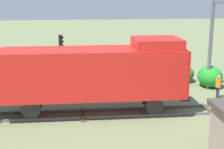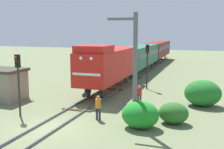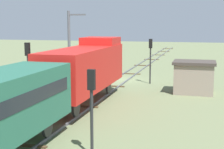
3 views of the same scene
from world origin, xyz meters
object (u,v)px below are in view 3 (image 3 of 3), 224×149
traffic_signal_mid (28,63)px  catenary_mast (70,44)px  relay_hut (194,77)px  worker_near_track (93,73)px  worker_by_signal (58,79)px  traffic_signal_far (92,96)px  traffic_signal_near (150,53)px  locomotive (86,67)px

traffic_signal_mid → catenary_mast: catenary_mast is taller
traffic_signal_mid → relay_hut: 13.89m
traffic_signal_mid → relay_hut: traffic_signal_mid is taller
worker_near_track → worker_by_signal: 4.73m
traffic_signal_mid → catenary_mast: (1.53, -11.33, 0.63)m
traffic_signal_mid → traffic_signal_far: (-7.00, 7.10, -0.43)m
worker_by_signal → relay_hut: size_ratio=0.49×
traffic_signal_near → catenary_mast: size_ratio=0.62×
traffic_signal_far → relay_hut: 16.06m
traffic_signal_near → catenary_mast: 8.20m
traffic_signal_mid → worker_by_signal: size_ratio=2.70×
catenary_mast → relay_hut: catenary_mast is taller
relay_hut → locomotive: bearing=39.5°
traffic_signal_near → worker_near_track: bearing=9.7°
locomotive → worker_by_signal: 6.36m
catenary_mast → traffic_signal_near: bearing=-175.2°
locomotive → worker_by_signal: locomotive is taller
locomotive → worker_by_signal: size_ratio=6.82×
locomotive → worker_near_track: 9.29m
traffic_signal_mid → worker_by_signal: (0.80, -6.68, -2.18)m
locomotive → worker_near_track: (2.40, -8.80, -1.78)m
traffic_signal_mid → worker_by_signal: 7.07m
traffic_signal_mid → traffic_signal_far: bearing=134.6°
worker_near_track → catenary_mast: catenary_mast is taller
catenary_mast → relay_hut: 12.99m
locomotive → worker_near_track: size_ratio=6.82×
traffic_signal_far → worker_by_signal: 15.93m
locomotive → traffic_signal_mid: (3.40, 2.25, 0.40)m
locomotive → catenary_mast: (4.93, -9.08, 1.03)m
locomotive → traffic_signal_mid: size_ratio=2.52×
locomotive → relay_hut: (-7.50, -6.17, -1.38)m
worker_by_signal → relay_hut: relay_hut is taller
traffic_signal_far → worker_near_track: bearing=-71.7°
traffic_signal_far → catenary_mast: size_ratio=0.55×
traffic_signal_mid → traffic_signal_near: bearing=-118.8°
traffic_signal_far → catenary_mast: bearing=-65.2°
traffic_signal_near → traffic_signal_far: traffic_signal_near is taller
catenary_mast → traffic_signal_mid: bearing=97.7°
worker_by_signal → relay_hut: bearing=-56.9°
worker_near_track → worker_by_signal: same height
traffic_signal_near → traffic_signal_far: bearing=91.2°
worker_by_signal → relay_hut: (-11.70, -1.74, 0.40)m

